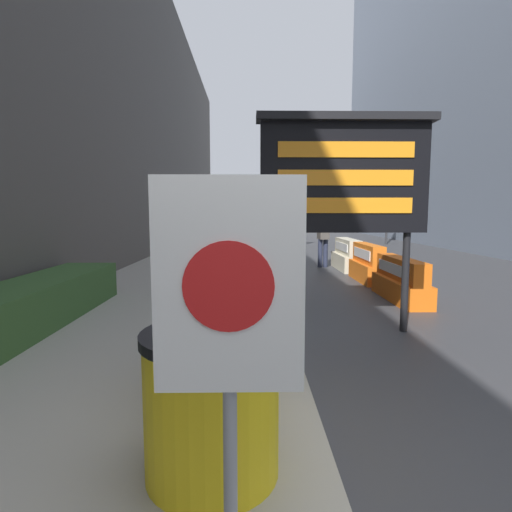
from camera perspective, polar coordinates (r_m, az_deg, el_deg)
building_left_facade at (r=12.99m, az=-19.57°, el=24.21°), size 0.40×50.40×11.54m
hedge_strip at (r=5.73m, az=-32.60°, el=-7.33°), size 0.90×5.58×0.61m
barrel_drum_foreground at (r=2.53m, az=-6.31°, el=-20.03°), size 0.82×0.82×0.86m
barrel_drum_middle at (r=3.47m, az=-5.57°, el=-12.60°), size 0.82×0.82×0.86m
warning_sign at (r=1.63m, az=-3.88°, el=-7.94°), size 0.61×0.08×1.69m
message_board at (r=5.66m, az=12.40°, el=11.02°), size 2.39×0.36×2.98m
jersey_barrier_orange_far at (r=8.18m, az=19.95°, el=-3.45°), size 0.52×1.93×0.82m
jersey_barrier_orange_near at (r=10.18m, az=15.70°, el=-1.24°), size 0.52×1.71×0.92m
jersey_barrier_cream at (r=12.14m, az=12.95°, el=-0.01°), size 0.61×1.84×0.91m
traffic_cone_near at (r=8.75m, az=22.67°, el=-3.07°), size 0.39×0.39×0.70m
traffic_cone_mid at (r=14.30m, az=14.40°, el=0.53°), size 0.36×0.36×0.65m
traffic_light_near_curb at (r=18.01m, az=3.61°, el=10.38°), size 0.28×0.44×4.15m
traffic_light_far_side at (r=22.34m, az=18.39°, el=8.72°), size 0.28×0.45×3.84m
pedestrian_worker at (r=12.46m, az=9.58°, el=3.28°), size 0.31×0.49×1.80m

